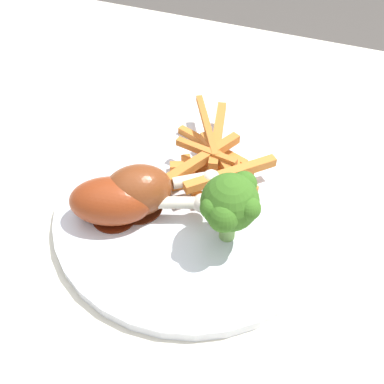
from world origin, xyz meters
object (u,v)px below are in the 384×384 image
Objects in this scene: carrot_fries_pile at (213,159)px; chicken_drumstick_far at (142,190)px; chicken_drumstick_near at (117,201)px; dining_table at (191,258)px; broccoli_floret_front at (230,205)px; dinner_plate at (192,210)px.

carrot_fries_pile is 1.36× the size of chicken_drumstick_far.
chicken_drumstick_far is at bearing 50.50° from chicken_drumstick_near.
carrot_fries_pile is 0.12m from chicken_drumstick_near.
dining_table is 0.17m from broccoli_floret_front.
chicken_drumstick_near reaches higher than dining_table.
carrot_fries_pile is 0.09m from chicken_drumstick_far.
carrot_fries_pile is at bearing 81.24° from dining_table.
chicken_drumstick_near is (-0.06, -0.04, 0.03)m from dinner_plate.
chicken_drumstick_far reaches higher than carrot_fries_pile.
broccoli_floret_front is at bearing -4.44° from chicken_drumstick_far.
carrot_fries_pile reaches higher than dinner_plate.
dining_table is 4.63× the size of dinner_plate.
dinner_plate is at bearing -64.06° from dining_table.
carrot_fries_pile is (0.00, 0.06, 0.02)m from dinner_plate.
chicken_drumstick_far reaches higher than chicken_drumstick_near.
chicken_drumstick_far is (-0.09, 0.01, -0.02)m from broccoli_floret_front.
dining_table is 17.40× the size of broccoli_floret_front.
carrot_fries_pile is at bearing 88.98° from dinner_plate.
dinner_plate is (0.01, -0.01, 0.11)m from dining_table.
dinner_plate is at bearing -91.02° from carrot_fries_pile.
dining_table is at bearing 143.34° from broccoli_floret_front.
carrot_fries_pile is 1.11× the size of chicken_drumstick_near.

